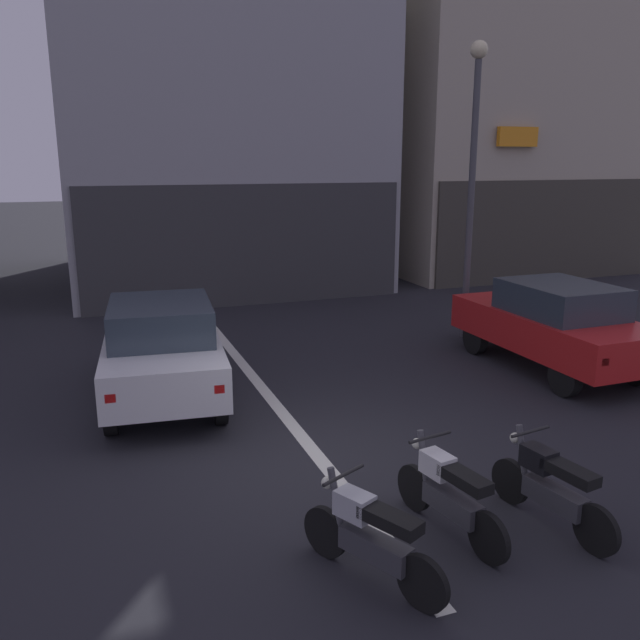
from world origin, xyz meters
The scene contains 10 objects.
ground_plane centered at (0.00, 0.00, 0.00)m, with size 120.00×120.00×0.00m, color #232328.
lane_centre_line centered at (0.00, 6.00, 0.00)m, with size 0.20×18.00×0.01m, color silver.
building_mid_block centered at (1.41, 14.63, 8.31)m, with size 8.96×10.08×16.65m.
building_far_right centered at (11.30, 14.63, 5.50)m, with size 8.49×9.76×11.03m.
car_white_crossing_near centered at (-1.63, 3.15, 0.89)m, with size 2.14×4.25×1.64m.
car_red_parked_kerbside centered at (5.36, 2.27, 0.89)m, with size 1.80×4.12×1.64m.
street_lamp centered at (5.08, 4.81, 3.78)m, with size 0.36×0.36×6.13m.
motorcycle_silver_row_leftmost centered at (-0.43, -2.33, 0.46)m, with size 0.81×1.53×0.98m.
motorcycle_white_row_left_mid centered at (0.66, -1.89, 0.46)m, with size 0.55×1.66×0.98m.
motorcycle_black_row_centre centered at (1.75, -2.13, 0.46)m, with size 0.55×1.66×0.98m.
Camera 1 is at (-2.67, -7.14, 3.80)m, focal length 36.41 mm.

